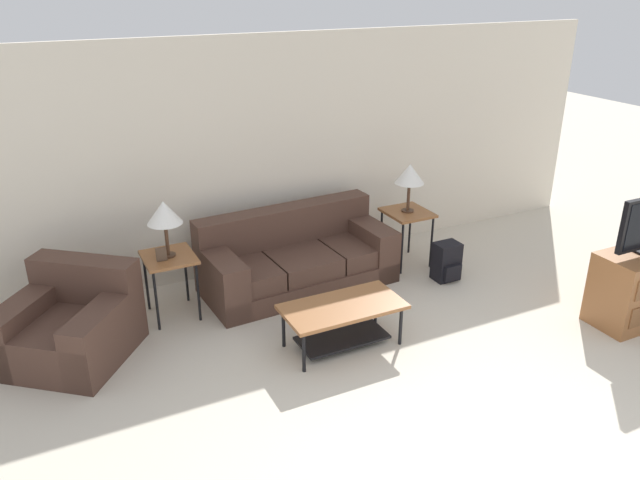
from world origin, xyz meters
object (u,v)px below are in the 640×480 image
(armchair, at_px, (71,326))
(couch, at_px, (296,260))
(coffee_table, at_px, (342,316))
(side_table_left, at_px, (169,263))
(side_table_right, at_px, (407,217))
(backpack, at_px, (447,262))
(table_lamp_right, at_px, (410,175))
(table_lamp_left, at_px, (164,213))

(armchair, bearing_deg, couch, 8.56)
(armchair, xyz_separation_m, coffee_table, (2.22, -0.94, 0.03))
(side_table_left, bearing_deg, side_table_right, 0.00)
(armchair, height_order, backpack, armchair)
(side_table_left, xyz_separation_m, table_lamp_right, (2.75, 0.00, 0.51))
(couch, bearing_deg, table_lamp_right, -2.23)
(coffee_table, relative_size, side_table_right, 1.69)
(coffee_table, height_order, side_table_left, side_table_left)
(coffee_table, xyz_separation_m, side_table_left, (-1.24, 1.24, 0.26))
(coffee_table, bearing_deg, table_lamp_left, 135.06)
(side_table_left, bearing_deg, couch, 2.24)
(backpack, bearing_deg, table_lamp_right, 106.54)
(armchair, bearing_deg, side_table_left, 17.06)
(armchair, bearing_deg, table_lamp_right, 4.60)
(backpack, bearing_deg, side_table_left, 169.03)
(table_lamp_left, xyz_separation_m, table_lamp_right, (2.75, 0.00, 0.00))
(coffee_table, xyz_separation_m, backpack, (1.67, 0.68, -0.10))
(table_lamp_left, bearing_deg, coffee_table, -44.94)
(side_table_left, height_order, backpack, side_table_left)
(side_table_right, bearing_deg, backpack, -73.46)
(table_lamp_right, bearing_deg, side_table_right, -90.00)
(table_lamp_left, height_order, backpack, table_lamp_left)
(table_lamp_left, bearing_deg, table_lamp_right, 0.00)
(side_table_left, bearing_deg, armchair, -162.94)
(table_lamp_left, relative_size, backpack, 1.29)
(couch, bearing_deg, table_lamp_left, -177.76)
(side_table_left, height_order, side_table_right, same)
(armchair, xyz_separation_m, side_table_left, (0.98, 0.30, 0.29))
(coffee_table, distance_m, backpack, 1.81)
(couch, relative_size, table_lamp_right, 3.75)
(couch, distance_m, backpack, 1.67)
(side_table_left, bearing_deg, coffee_table, -44.94)
(table_lamp_right, height_order, backpack, table_lamp_right)
(side_table_left, height_order, table_lamp_left, table_lamp_left)
(table_lamp_right, bearing_deg, couch, 177.77)
(couch, relative_size, side_table_right, 3.24)
(couch, height_order, table_lamp_right, table_lamp_right)
(table_lamp_right, relative_size, backpack, 1.29)
(side_table_left, height_order, table_lamp_right, table_lamp_right)
(armchair, bearing_deg, backpack, -3.91)
(couch, height_order, side_table_right, couch)
(side_table_right, distance_m, table_lamp_left, 2.80)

